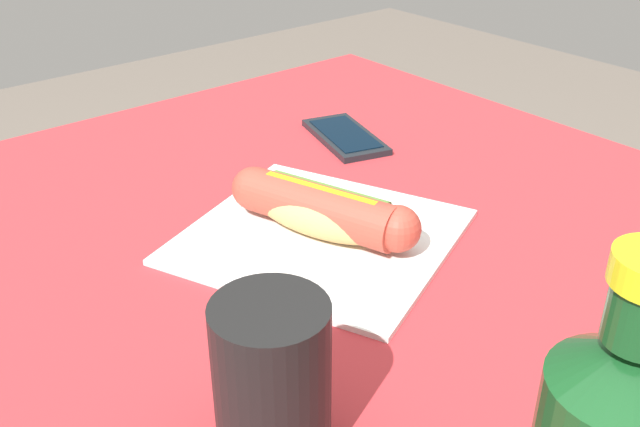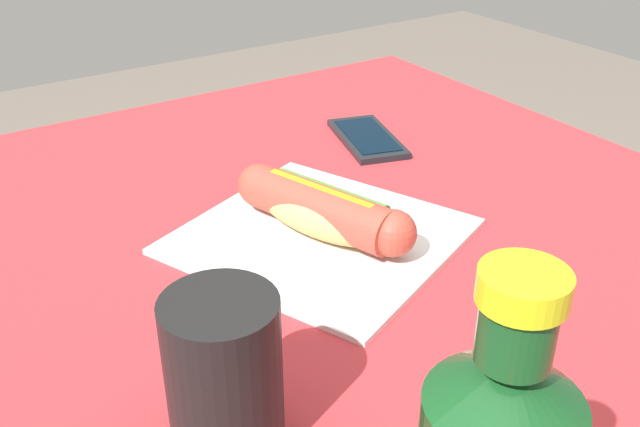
{
  "view_description": "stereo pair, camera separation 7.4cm",
  "coord_description": "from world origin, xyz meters",
  "views": [
    {
      "loc": [
        0.42,
        -0.45,
        1.12
      ],
      "look_at": [
        -0.07,
        -0.03,
        0.76
      ],
      "focal_mm": 40.76,
      "sensor_mm": 36.0,
      "label": 1
    },
    {
      "loc": [
        0.47,
        -0.39,
        1.12
      ],
      "look_at": [
        -0.07,
        -0.03,
        0.76
      ],
      "focal_mm": 40.76,
      "sensor_mm": 36.0,
      "label": 2
    }
  ],
  "objects": [
    {
      "name": "dining_table",
      "position": [
        0.0,
        0.0,
        0.6
      ],
      "size": [
        1.1,
        0.88,
        0.73
      ],
      "color": "brown",
      "rests_on": "ground"
    },
    {
      "name": "drinking_cup",
      "position": [
        0.12,
        -0.24,
        0.79
      ],
      "size": [
        0.08,
        0.08,
        0.12
      ],
      "primitive_type": "cylinder",
      "color": "black",
      "rests_on": "dining_table"
    },
    {
      "name": "hot_dog",
      "position": [
        -0.08,
        -0.03,
        0.76
      ],
      "size": [
        0.21,
        0.1,
        0.05
      ],
      "color": "tan",
      "rests_on": "paper_wrapper"
    },
    {
      "name": "cell_phone",
      "position": [
        -0.26,
        0.16,
        0.73
      ],
      "size": [
        0.16,
        0.11,
        0.01
      ],
      "color": "black",
      "rests_on": "dining_table"
    },
    {
      "name": "paper_wrapper",
      "position": [
        -0.07,
        -0.03,
        0.73
      ],
      "size": [
        0.34,
        0.33,
        0.01
      ],
      "primitive_type": "cube",
      "rotation": [
        0.0,
        0.0,
        0.4
      ],
      "color": "silver",
      "rests_on": "dining_table"
    }
  ]
}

